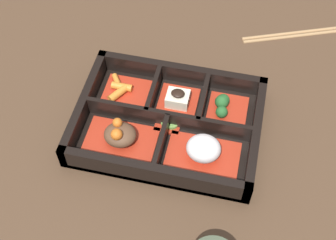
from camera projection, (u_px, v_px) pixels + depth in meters
name	position (u px, v px, depth m)	size (l,w,h in m)	color
ground_plane	(168.00, 128.00, 0.82)	(3.00, 3.00, 0.00)	#4C3523
bento_base	(168.00, 127.00, 0.82)	(0.31, 0.23, 0.01)	black
bento_rim	(169.00, 120.00, 0.80)	(0.31, 0.23, 0.05)	black
bowl_rice	(203.00, 151.00, 0.76)	(0.12, 0.08, 0.05)	#B22D19
bowl_stew	(120.00, 136.00, 0.78)	(0.12, 0.08, 0.05)	#B22D19
bowl_greens	(224.00, 108.00, 0.82)	(0.07, 0.08, 0.03)	#B22D19
bowl_tofu	(178.00, 101.00, 0.83)	(0.07, 0.08, 0.04)	#B22D19
bowl_carrots	(124.00, 92.00, 0.85)	(0.08, 0.08, 0.02)	#B22D19
bowl_pickles	(168.00, 124.00, 0.81)	(0.04, 0.04, 0.01)	#B22D19
chopsticks	(300.00, 33.00, 0.96)	(0.23, 0.10, 0.01)	#A87F51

